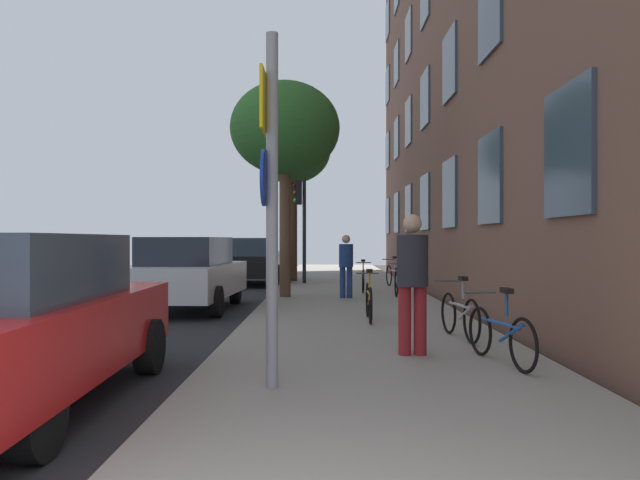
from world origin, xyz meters
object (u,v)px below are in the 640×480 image
(tree_far, at_px, (292,153))
(bicycle_5, at_px, (393,275))
(car_2, at_px, (250,261))
(bicycle_0, at_px, (501,334))
(traffic_light, at_px, (301,212))
(bicycle_2, at_px, (369,300))
(pedestrian_1, at_px, (346,262))
(car_0, at_px, (11,319))
(car_1, at_px, (188,273))
(bicycle_3, at_px, (399,284))
(tree_near, at_px, (285,130))
(car_3, at_px, (259,256))
(bicycle_4, at_px, (363,279))
(sign_post, at_px, (270,189))
(pedestrian_0, at_px, (412,275))
(bicycle_1, at_px, (460,314))

(tree_far, xyz_separation_m, bicycle_5, (3.26, -3.03, -4.16))
(car_2, bearing_deg, bicycle_0, -72.10)
(traffic_light, xyz_separation_m, bicycle_2, (1.57, -9.54, -2.02))
(bicycle_0, distance_m, bicycle_5, 11.63)
(pedestrian_1, height_order, car_0, pedestrian_1)
(bicycle_0, distance_m, car_1, 8.23)
(bicycle_3, distance_m, car_1, 5.06)
(tree_near, distance_m, bicycle_2, 6.30)
(bicycle_2, distance_m, car_3, 17.36)
(traffic_light, xyz_separation_m, bicycle_4, (1.86, -3.42, -2.03))
(traffic_light, distance_m, car_3, 7.90)
(sign_post, xyz_separation_m, bicycle_5, (2.65, 12.79, -1.59))
(tree_near, bearing_deg, pedestrian_0, -75.15)
(bicycle_1, relative_size, bicycle_2, 0.97)
(pedestrian_0, relative_size, pedestrian_1, 1.13)
(sign_post, bearing_deg, car_1, 108.03)
(pedestrian_1, distance_m, car_2, 6.95)
(traffic_light, distance_m, bicycle_2, 9.88)
(tree_near, distance_m, pedestrian_1, 3.71)
(car_3, bearing_deg, tree_near, -81.02)
(tree_far, height_order, bicycle_0, tree_far)
(bicycle_1, relative_size, pedestrian_1, 1.03)
(car_2, distance_m, car_3, 6.47)
(bicycle_0, distance_m, pedestrian_0, 1.29)
(bicycle_5, bearing_deg, car_0, -110.83)
(bicycle_2, bearing_deg, tree_far, 100.31)
(tree_near, distance_m, car_1, 4.57)
(tree_near, distance_m, bicycle_5, 5.87)
(car_2, relative_size, car_3, 0.96)
(tree_far, height_order, bicycle_3, tree_far)
(bicycle_1, height_order, bicycle_4, bicycle_1)
(bicycle_4, bearing_deg, bicycle_1, -83.73)
(tree_near, bearing_deg, sign_post, -87.31)
(bicycle_0, height_order, bicycle_3, bicycle_3)
(sign_post, bearing_deg, car_0, -170.35)
(bicycle_2, distance_m, car_1, 4.62)
(bicycle_5, height_order, car_0, car_0)
(bicycle_3, xyz_separation_m, car_3, (-4.77, 12.96, 0.35))
(bicycle_2, xyz_separation_m, pedestrian_0, (0.31, -3.35, 0.65))
(traffic_light, relative_size, bicycle_2, 2.08)
(bicycle_3, distance_m, car_3, 13.82)
(tree_far, bearing_deg, bicycle_0, -77.61)
(bicycle_4, bearing_deg, car_2, 130.05)
(bicycle_0, relative_size, bicycle_2, 0.99)
(bicycle_4, bearing_deg, car_3, 110.45)
(tree_near, height_order, bicycle_3, tree_near)
(bicycle_1, xyz_separation_m, car_3, (-4.94, 19.01, 0.36))
(bicycle_1, xyz_separation_m, bicycle_2, (-1.19, 2.07, 0.00))
(sign_post, relative_size, traffic_light, 1.01)
(tree_far, distance_m, car_3, 7.50)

